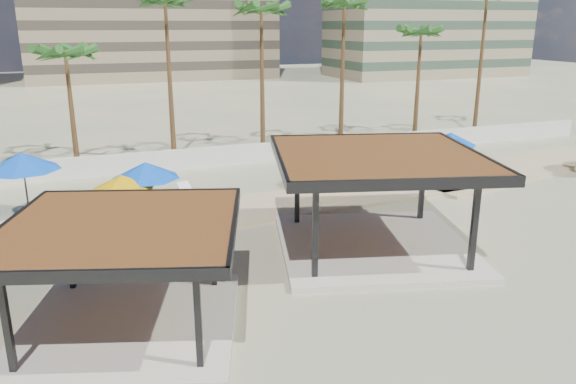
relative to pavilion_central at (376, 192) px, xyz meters
name	(u,v)px	position (x,y,z in m)	size (l,w,h in m)	color
ground	(341,260)	(-1.69, -0.55, -2.31)	(200.00, 200.00, 0.00)	tan
promenade	(311,196)	(0.31, 7.12, -2.25)	(44.45, 7.97, 0.24)	#C6B284
boundary_wall	(230,155)	(-1.69, 15.45, -1.71)	(56.00, 0.30, 1.20)	silver
pavilion_central	(376,192)	(0.00, 0.00, 0.00)	(9.38, 9.38, 3.87)	beige
pavilion_west	(124,266)	(-9.66, -2.75, -0.37)	(8.10, 8.10, 3.26)	beige
umbrella_a	(22,162)	(-12.91, 8.65, 0.37)	(3.78, 3.78, 2.91)	beige
umbrella_b	(122,183)	(-8.99, 5.31, -0.11)	(3.02, 3.02, 2.35)	beige
umbrella_c	(336,144)	(2.31, 8.46, 0.07)	(3.78, 3.78, 2.56)	beige
umbrella_d	(450,139)	(8.87, 7.45, 0.07)	(3.62, 3.62, 2.56)	beige
umbrella_f	(146,170)	(-7.90, 6.09, 0.12)	(3.86, 3.86, 2.62)	beige
lounger_a	(192,197)	(-5.58, 8.22, -1.95)	(1.17, 2.10, 0.76)	white
lounger_b	(334,181)	(2.17, 8.26, -1.92)	(0.98, 2.34, 0.86)	white
lounger_c	(474,170)	(10.93, 7.70, -1.95)	(0.66, 1.95, 0.74)	white
lounger_d	(453,170)	(9.68, 8.06, -1.96)	(1.14, 2.00, 0.72)	white
palm_c	(66,57)	(-10.69, 17.55, 4.37)	(3.00, 3.00, 7.76)	brown
palm_d	(165,8)	(-4.69, 18.35, 7.14)	(3.00, 3.00, 10.71)	brown
palm_e	(261,15)	(1.31, 17.85, 6.72)	(3.00, 3.00, 10.26)	brown
palm_f	(344,10)	(7.31, 18.05, 7.10)	(3.00, 3.00, 10.66)	brown
palm_g	(421,36)	(13.31, 17.65, 5.37)	(3.00, 3.00, 8.82)	brown
palm_h	(487,2)	(19.31, 18.25, 7.81)	(3.00, 3.00, 11.43)	brown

